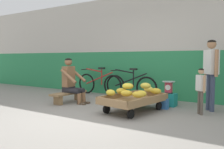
{
  "coord_description": "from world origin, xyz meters",
  "views": [
    {
      "loc": [
        2.79,
        -3.48,
        1.15
      ],
      "look_at": [
        -0.27,
        1.29,
        0.75
      ],
      "focal_mm": 38.17,
      "sensor_mm": 36.0,
      "label": 1
    }
  ],
  "objects_px": {
    "customer_adult": "(211,67)",
    "shopping_bag": "(164,104)",
    "vendor_seated": "(71,81)",
    "weighing_scale": "(169,87)",
    "bicycle_far_left": "(130,86)",
    "bicycle_near_left": "(99,83)",
    "customer_child": "(201,86)",
    "banana_cart": "(134,100)",
    "plastic_crate": "(168,100)",
    "low_bench": "(69,95)"
  },
  "relations": [
    {
      "from": "plastic_crate",
      "to": "weighing_scale",
      "type": "distance_m",
      "value": 0.3
    },
    {
      "from": "banana_cart",
      "to": "shopping_bag",
      "type": "height_order",
      "value": "banana_cart"
    },
    {
      "from": "weighing_scale",
      "to": "customer_child",
      "type": "relative_size",
      "value": 0.32
    },
    {
      "from": "banana_cart",
      "to": "shopping_bag",
      "type": "bearing_deg",
      "value": 53.02
    },
    {
      "from": "bicycle_far_left",
      "to": "banana_cart",
      "type": "bearing_deg",
      "value": -59.26
    },
    {
      "from": "banana_cart",
      "to": "bicycle_far_left",
      "type": "relative_size",
      "value": 0.94
    },
    {
      "from": "weighing_scale",
      "to": "bicycle_far_left",
      "type": "bearing_deg",
      "value": 158.38
    },
    {
      "from": "banana_cart",
      "to": "low_bench",
      "type": "xyz_separation_m",
      "value": [
        -1.9,
        0.04,
        -0.04
      ]
    },
    {
      "from": "low_bench",
      "to": "banana_cart",
      "type": "bearing_deg",
      "value": -1.32
    },
    {
      "from": "customer_adult",
      "to": "bicycle_near_left",
      "type": "bearing_deg",
      "value": 171.02
    },
    {
      "from": "bicycle_near_left",
      "to": "shopping_bag",
      "type": "bearing_deg",
      "value": -19.89
    },
    {
      "from": "banana_cart",
      "to": "shopping_bag",
      "type": "relative_size",
      "value": 6.5
    },
    {
      "from": "low_bench",
      "to": "bicycle_far_left",
      "type": "bearing_deg",
      "value": 55.54
    },
    {
      "from": "banana_cart",
      "to": "customer_adult",
      "type": "xyz_separation_m",
      "value": [
        1.36,
        0.97,
        0.71
      ]
    },
    {
      "from": "bicycle_near_left",
      "to": "customer_adult",
      "type": "xyz_separation_m",
      "value": [
        3.35,
        -0.53,
        0.6
      ]
    },
    {
      "from": "customer_adult",
      "to": "low_bench",
      "type": "bearing_deg",
      "value": -164.15
    },
    {
      "from": "customer_child",
      "to": "banana_cart",
      "type": "bearing_deg",
      "value": -158.25
    },
    {
      "from": "vendor_seated",
      "to": "customer_adult",
      "type": "bearing_deg",
      "value": 16.16
    },
    {
      "from": "plastic_crate",
      "to": "shopping_bag",
      "type": "distance_m",
      "value": 0.38
    },
    {
      "from": "vendor_seated",
      "to": "shopping_bag",
      "type": "relative_size",
      "value": 4.75
    },
    {
      "from": "vendor_seated",
      "to": "weighing_scale",
      "type": "distance_m",
      "value": 2.42
    },
    {
      "from": "vendor_seated",
      "to": "shopping_bag",
      "type": "bearing_deg",
      "value": 13.86
    },
    {
      "from": "customer_adult",
      "to": "shopping_bag",
      "type": "distance_m",
      "value": 1.28
    },
    {
      "from": "weighing_scale",
      "to": "customer_adult",
      "type": "height_order",
      "value": "customer_adult"
    },
    {
      "from": "vendor_seated",
      "to": "bicycle_far_left",
      "type": "relative_size",
      "value": 0.69
    },
    {
      "from": "bicycle_near_left",
      "to": "customer_child",
      "type": "distance_m",
      "value": 3.41
    },
    {
      "from": "low_bench",
      "to": "bicycle_far_left",
      "type": "distance_m",
      "value": 1.78
    },
    {
      "from": "banana_cart",
      "to": "customer_child",
      "type": "distance_m",
      "value": 1.4
    },
    {
      "from": "plastic_crate",
      "to": "bicycle_near_left",
      "type": "height_order",
      "value": "bicycle_near_left"
    },
    {
      "from": "low_bench",
      "to": "vendor_seated",
      "type": "bearing_deg",
      "value": 4.29
    },
    {
      "from": "bicycle_near_left",
      "to": "customer_adult",
      "type": "bearing_deg",
      "value": -8.98
    },
    {
      "from": "customer_adult",
      "to": "shopping_bag",
      "type": "relative_size",
      "value": 6.38
    },
    {
      "from": "bicycle_near_left",
      "to": "low_bench",
      "type": "bearing_deg",
      "value": -86.45
    },
    {
      "from": "bicycle_far_left",
      "to": "weighing_scale",
      "type": "bearing_deg",
      "value": -21.62
    },
    {
      "from": "plastic_crate",
      "to": "customer_adult",
      "type": "xyz_separation_m",
      "value": [
        0.94,
        -0.02,
        0.8
      ]
    },
    {
      "from": "low_bench",
      "to": "plastic_crate",
      "type": "height_order",
      "value": "plastic_crate"
    },
    {
      "from": "banana_cart",
      "to": "low_bench",
      "type": "bearing_deg",
      "value": 178.68
    },
    {
      "from": "bicycle_near_left",
      "to": "customer_child",
      "type": "xyz_separation_m",
      "value": [
        3.25,
        -1.0,
        0.23
      ]
    },
    {
      "from": "weighing_scale",
      "to": "bicycle_near_left",
      "type": "distance_m",
      "value": 2.47
    },
    {
      "from": "weighing_scale",
      "to": "vendor_seated",
      "type": "bearing_deg",
      "value": -157.3
    },
    {
      "from": "vendor_seated",
      "to": "banana_cart",
      "type": "bearing_deg",
      "value": -1.6
    },
    {
      "from": "bicycle_far_left",
      "to": "customer_adult",
      "type": "relative_size",
      "value": 1.09
    },
    {
      "from": "weighing_scale",
      "to": "customer_adult",
      "type": "bearing_deg",
      "value": -0.96
    },
    {
      "from": "vendor_seated",
      "to": "weighing_scale",
      "type": "relative_size",
      "value": 3.8
    },
    {
      "from": "plastic_crate",
      "to": "shopping_bag",
      "type": "xyz_separation_m",
      "value": [
        0.04,
        -0.37,
        -0.03
      ]
    },
    {
      "from": "customer_child",
      "to": "bicycle_far_left",
      "type": "bearing_deg",
      "value": 154.97
    },
    {
      "from": "low_bench",
      "to": "customer_child",
      "type": "distance_m",
      "value": 3.21
    },
    {
      "from": "banana_cart",
      "to": "weighing_scale",
      "type": "relative_size",
      "value": 5.2
    },
    {
      "from": "banana_cart",
      "to": "vendor_seated",
      "type": "height_order",
      "value": "vendor_seated"
    },
    {
      "from": "banana_cart",
      "to": "low_bench",
      "type": "height_order",
      "value": "banana_cart"
    }
  ]
}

